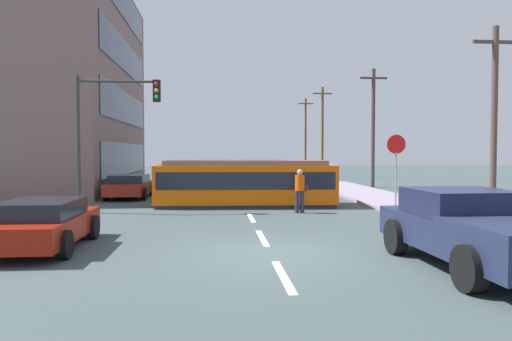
{
  "coord_description": "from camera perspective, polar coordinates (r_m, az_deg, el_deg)",
  "views": [
    {
      "loc": [
        -1.27,
        -10.77,
        2.34
      ],
      "look_at": [
        0.39,
        8.54,
        1.58
      ],
      "focal_mm": 33.52,
      "sensor_mm": 36.0,
      "label": 1
    }
  ],
  "objects": [
    {
      "name": "parked_sedan_near",
      "position": [
        12.61,
        -24.18,
        -5.77
      ],
      "size": [
        2.0,
        4.06,
        1.19
      ],
      "color": "maroon",
      "rests_on": "ground"
    },
    {
      "name": "streetcar_tram",
      "position": [
        20.61,
        -1.26,
        -1.43
      ],
      "size": [
        7.7,
        2.83,
        1.97
      ],
      "color": "#E45A09",
      "rests_on": "ground"
    },
    {
      "name": "pickup_truck_parked",
      "position": [
        10.55,
        24.55,
        -6.35
      ],
      "size": [
        2.39,
        5.06,
        1.55
      ],
      "color": "#1F2641",
      "rests_on": "ground"
    },
    {
      "name": "lane_stripe_1",
      "position": [
        13.05,
        0.76,
        -8.06
      ],
      "size": [
        0.16,
        2.4,
        0.01
      ],
      "primitive_type": "cube",
      "color": "silver",
      "rests_on": "ground"
    },
    {
      "name": "utility_pole_distant",
      "position": [
        56.42,
        5.93,
        4.4
      ],
      "size": [
        1.8,
        0.24,
        8.58
      ],
      "color": "brown",
      "rests_on": "ground"
    },
    {
      "name": "lane_stripe_2",
      "position": [
        16.98,
        -0.58,
        -5.65
      ],
      "size": [
        0.16,
        2.4,
        0.01
      ],
      "primitive_type": "cube",
      "color": "silver",
      "rests_on": "ground"
    },
    {
      "name": "utility_pole_mid",
      "position": [
        32.24,
        13.8,
        5.22
      ],
      "size": [
        1.8,
        0.24,
        7.74
      ],
      "color": "#4E3638",
      "rests_on": "ground"
    },
    {
      "name": "utility_pole_far",
      "position": [
        44.58,
        7.92,
        4.78
      ],
      "size": [
        1.8,
        0.24,
        8.3
      ],
      "color": "brown",
      "rests_on": "ground"
    },
    {
      "name": "sidewalk_curb_right",
      "position": [
        18.75,
        20.7,
        -4.85
      ],
      "size": [
        3.2,
        36.0,
        0.14
      ],
      "primitive_type": "cube",
      "color": "gray",
      "rests_on": "ground"
    },
    {
      "name": "stop_sign",
      "position": [
        19.8,
        16.38,
        1.74
      ],
      "size": [
        0.76,
        0.07,
        2.88
      ],
      "color": "gray",
      "rests_on": "sidewalk_curb_right"
    },
    {
      "name": "corner_building",
      "position": [
        33.57,
        -28.22,
        8.93
      ],
      "size": [
        15.11,
        16.0,
        12.8
      ],
      "color": "#7E605B",
      "rests_on": "ground"
    },
    {
      "name": "city_bus",
      "position": [
        27.72,
        -5.42,
        -0.5
      ],
      "size": [
        2.67,
        5.21,
        1.77
      ],
      "color": "#D7C30B",
      "rests_on": "ground"
    },
    {
      "name": "pedestrian_crossing",
      "position": [
        18.33,
        5.26,
        -2.13
      ],
      "size": [
        0.51,
        0.36,
        1.67
      ],
      "color": "#282A40",
      "rests_on": "ground"
    },
    {
      "name": "parked_sedan_mid",
      "position": [
        24.92,
        -14.78,
        -1.77
      ],
      "size": [
        2.09,
        4.33,
        1.19
      ],
      "color": "maroon",
      "rests_on": "ground"
    },
    {
      "name": "utility_pole_near",
      "position": [
        20.58,
        26.54,
        5.91
      ],
      "size": [
        1.8,
        0.24,
        7.13
      ],
      "color": "brown",
      "rests_on": "ground"
    },
    {
      "name": "lane_stripe_4",
      "position": [
        32.64,
        -2.67,
        -1.86
      ],
      "size": [
        0.16,
        2.4,
        0.01
      ],
      "primitive_type": "cube",
      "color": "silver",
      "rests_on": "ground"
    },
    {
      "name": "lane_stripe_3",
      "position": [
        26.66,
        -2.17,
        -2.78
      ],
      "size": [
        0.16,
        2.4,
        0.01
      ],
      "primitive_type": "cube",
      "color": "silver",
      "rests_on": "ground"
    },
    {
      "name": "traffic_light_mast",
      "position": [
        19.23,
        -16.91,
        6.16
      ],
      "size": [
        3.18,
        0.33,
        5.24
      ],
      "color": "#333333",
      "rests_on": "ground"
    },
    {
      "name": "lane_stripe_0",
      "position": [
        9.17,
        3.29,
        -12.5
      ],
      "size": [
        0.16,
        2.4,
        0.01
      ],
      "primitive_type": "cube",
      "color": "silver",
      "rests_on": "ground"
    },
    {
      "name": "ground_plane",
      "position": [
        20.94,
        -1.41,
        -4.17
      ],
      "size": [
        120.0,
        120.0,
        0.0
      ],
      "primitive_type": "plane",
      "color": "#3D4B4D"
    }
  ]
}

